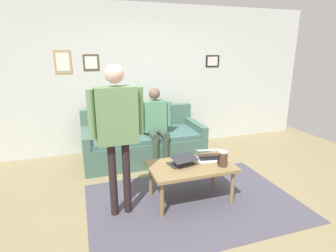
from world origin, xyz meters
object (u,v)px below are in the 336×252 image
Objects in this scene: laptop_left at (182,161)px; laptop_center at (209,156)px; couch at (143,143)px; person_standing at (117,123)px; person_seated at (156,122)px; coffee_table at (191,169)px; french_press at (223,159)px.

laptop_center is (-0.40, -0.05, 0.00)m from laptop_left.
couch is 1.53m from laptop_center.
laptop_center is at bearing -172.26° from laptop_left.
laptop_left is at bearing -174.04° from person_standing.
person_seated is (-0.18, 0.23, 0.42)m from couch.
couch is 1.60× the size of person_seated.
laptop_left is at bearing 7.74° from laptop_center.
laptop_left is (0.10, -0.05, 0.09)m from coffee_table.
french_press is at bearing 156.81° from coffee_table.
laptop_left is at bearing -26.04° from coffee_table.
laptop_left is 0.21× the size of person_standing.
coffee_table is at bearing 18.79° from laptop_center.
couch is 1.80m from french_press.
person_standing is at bearing 5.96° from laptop_left.
person_seated is at bearing 128.65° from couch.
laptop_center is (-0.30, -0.10, 0.10)m from coffee_table.
french_press is at bearing 111.01° from couch.
person_seated is at bearing -72.33° from french_press.
coffee_table is 0.14m from laptop_left.
coffee_table is at bearing -23.19° from french_press.
person_standing reaches higher than person_seated.
coffee_table is at bearing 94.15° from person_seated.
person_seated reaches higher than french_press.
french_press reaches higher than coffee_table.
person_standing is (0.63, 1.54, 0.82)m from couch.
laptop_center is (-0.58, 1.41, 0.22)m from couch.
coffee_table is at bearing 153.96° from laptop_left.
person_standing is (0.91, 0.04, 0.69)m from coffee_table.
person_standing is (0.81, 0.08, 0.60)m from laptop_left.
person_standing is at bearing -5.42° from french_press.
couch reaches higher than laptop_left.
person_standing reaches higher than laptop_center.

